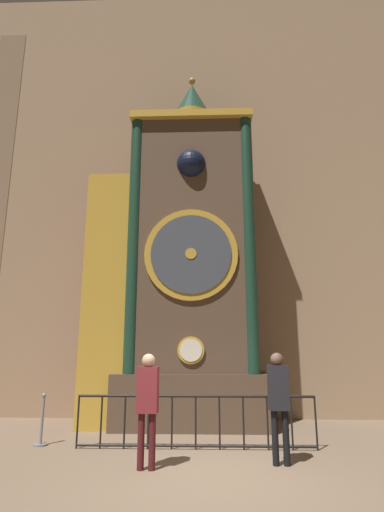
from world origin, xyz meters
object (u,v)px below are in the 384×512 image
clock_tower (178,265)px  visitor_near (148,398)px  stanchion_post (41,428)px  visitor_far (279,396)px

clock_tower → visitor_near: 4.59m
visitor_near → stanchion_post: (-2.33, 1.56, -0.76)m
clock_tower → visitor_far: (1.96, -3.18, -2.96)m
visitor_far → stanchion_post: 4.75m
visitor_near → stanchion_post: visitor_near is taller
clock_tower → visitor_near: (-0.23, -3.50, -2.97)m
clock_tower → stanchion_post: clock_tower is taller
visitor_near → visitor_far: (2.19, 0.32, 0.01)m
clock_tower → visitor_far: size_ratio=5.42×
visitor_near → visitor_far: bearing=11.6°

